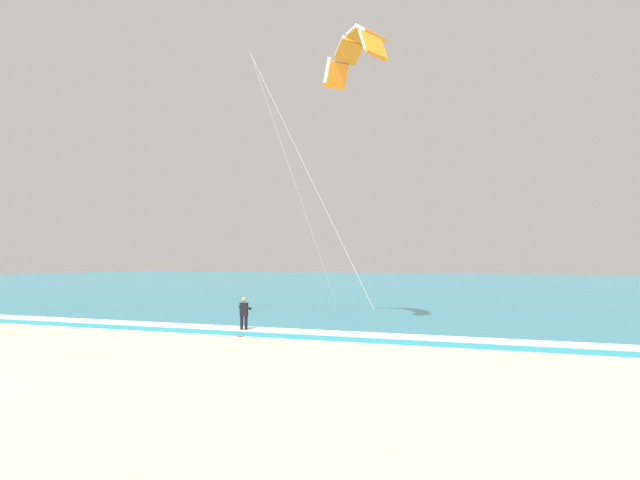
% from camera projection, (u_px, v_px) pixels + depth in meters
% --- Properties ---
extents(sea, '(200.00, 120.00, 0.20)m').
position_uv_depth(sea, '(491.00, 286.00, 85.30)').
color(sea, teal).
rests_on(sea, ground).
extents(surf_foam, '(200.00, 1.60, 0.04)m').
position_uv_depth(surf_foam, '(235.00, 328.00, 31.82)').
color(surf_foam, white).
rests_on(surf_foam, sea).
extents(surfboard, '(0.75, 1.46, 0.09)m').
position_uv_depth(surfboard, '(244.00, 335.00, 30.94)').
color(surfboard, '#E04C38').
rests_on(surfboard, ground).
extents(kitesurfer, '(0.60, 0.60, 1.69)m').
position_uv_depth(kitesurfer, '(244.00, 314.00, 30.98)').
color(kitesurfer, black).
rests_on(kitesurfer, ground).
extents(kite_primary, '(6.12, 5.66, 13.09)m').
position_uv_depth(kite_primary, '(356.00, 49.00, 32.91)').
color(kite_primary, orange).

